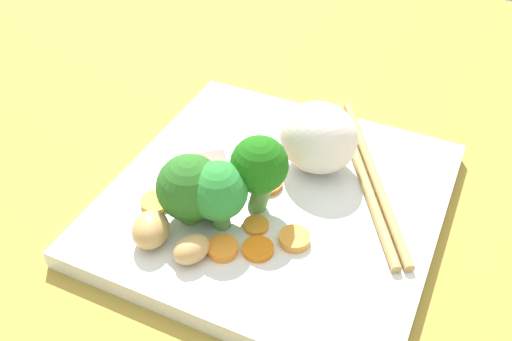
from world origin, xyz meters
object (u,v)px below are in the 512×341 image
Objects in this scene: carrot_slice_2 at (223,248)px; square_plate at (276,201)px; broccoli_floret_2 at (259,167)px; rice_mound at (319,138)px; chopstick_pair at (368,175)px.

square_plate is at bearing -99.73° from carrot_slice_2.
broccoli_floret_2 is at bearing -96.40° from carrot_slice_2.
broccoli_floret_2 is 2.97× the size of carrot_slice_2.
broccoli_floret_2 is 7.29cm from carrot_slice_2.
square_plate is at bearing 68.37° from rice_mound.
rice_mound is 2.88× the size of carrot_slice_2.
broccoli_floret_2 reaches higher than rice_mound.
broccoli_floret_2 is (2.75, 7.27, 1.30)cm from rice_mound.
carrot_slice_2 is at bearing 118.83° from chopstick_pair.
square_plate is 8.22cm from carrot_slice_2.
broccoli_floret_2 is at bearing 71.44° from square_plate.
broccoli_floret_2 is 11.53cm from chopstick_pair.
broccoli_floret_2 reaches higher than chopstick_pair.
broccoli_floret_2 is at bearing 69.25° from rice_mound.
chopstick_pair is at bearing -122.21° from carrot_slice_2.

